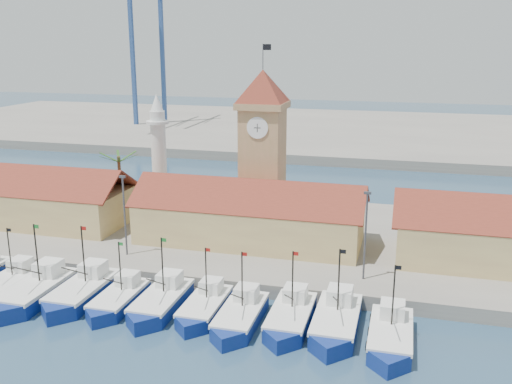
# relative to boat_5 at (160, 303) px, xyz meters

# --- Properties ---
(ground) EXTENTS (400.00, 400.00, 0.00)m
(ground) POSITION_rel_boat_5_xyz_m (4.04, -3.07, -0.76)
(ground) COLOR #1B3248
(ground) RESTS_ON ground
(quay) EXTENTS (140.00, 32.00, 1.50)m
(quay) POSITION_rel_boat_5_xyz_m (4.04, 20.93, -0.01)
(quay) COLOR gray
(quay) RESTS_ON ground
(terminal) EXTENTS (240.00, 80.00, 2.00)m
(terminal) POSITION_rel_boat_5_xyz_m (4.04, 106.93, 0.24)
(terminal) COLOR gray
(terminal) RESTS_ON ground
(boat_1) EXTENTS (3.30, 9.05, 6.85)m
(boat_1) POSITION_rel_boat_5_xyz_m (-16.66, -0.02, -0.05)
(boat_1) COLOR navy
(boat_1) RESTS_ON ground
(boat_2) EXTENTS (3.86, 10.57, 8.00)m
(boat_2) POSITION_rel_boat_5_xyz_m (-12.68, -1.24, 0.07)
(boat_2) COLOR navy
(boat_2) RESTS_ON ground
(boat_3) EXTENTS (3.77, 10.31, 7.80)m
(boat_3) POSITION_rel_boat_5_xyz_m (-8.30, -0.06, 0.05)
(boat_3) COLOR navy
(boat_3) RESTS_ON ground
(boat_4) EXTENTS (3.21, 8.81, 6.66)m
(boat_4) POSITION_rel_boat_5_xyz_m (-4.18, -0.35, -0.07)
(boat_4) COLOR navy
(boat_4) RESTS_ON ground
(boat_5) EXTENTS (3.55, 9.72, 7.35)m
(boat_5) POSITION_rel_boat_5_xyz_m (0.00, 0.00, 0.00)
(boat_5) COLOR navy
(boat_5) RESTS_ON ground
(boat_6) EXTENTS (3.23, 8.85, 6.70)m
(boat_6) POSITION_rel_boat_5_xyz_m (4.28, 0.20, -0.07)
(boat_6) COLOR navy
(boat_6) RESTS_ON ground
(boat_7) EXTENTS (3.40, 9.30, 7.04)m
(boat_7) POSITION_rel_boat_5_xyz_m (8.02, -0.80, -0.03)
(boat_7) COLOR navy
(boat_7) RESTS_ON ground
(boat_8) EXTENTS (3.47, 9.49, 7.18)m
(boat_8) POSITION_rel_boat_5_xyz_m (12.40, 0.13, -0.02)
(boat_8) COLOR navy
(boat_8) RESTS_ON ground
(boat_9) EXTENTS (3.74, 10.25, 7.76)m
(boat_9) POSITION_rel_boat_5_xyz_m (16.44, 0.24, 0.04)
(boat_9) COLOR navy
(boat_9) RESTS_ON ground
(boat_10) EXTENTS (3.51, 9.62, 7.28)m
(boat_10) POSITION_rel_boat_5_xyz_m (21.12, -1.02, -0.01)
(boat_10) COLOR navy
(boat_10) RESTS_ON ground
(hall_left) EXTENTS (31.20, 10.13, 7.61)m
(hall_left) POSITION_rel_boat_5_xyz_m (-27.96, 16.93, 3.23)
(hall_left) COLOR #CFB971
(hall_left) RESTS_ON quay
(hall_center) EXTENTS (27.04, 10.13, 7.61)m
(hall_center) POSITION_rel_boat_5_xyz_m (4.04, 16.93, 3.23)
(hall_center) COLOR #CFB971
(hall_center) RESTS_ON quay
(clock_tower) EXTENTS (5.80, 5.80, 22.70)m
(clock_tower) POSITION_rel_boat_5_xyz_m (4.04, 22.93, 11.20)
(clock_tower) COLOR tan
(clock_tower) RESTS_ON quay
(minaret) EXTENTS (3.00, 3.00, 16.30)m
(minaret) POSITION_rel_boat_5_xyz_m (-10.96, 24.93, 8.97)
(minaret) COLOR silver
(minaret) RESTS_ON quay
(palm_tree) EXTENTS (5.60, 5.03, 8.39)m
(palm_tree) POSITION_rel_boat_5_xyz_m (-15.96, 22.93, 5.49)
(palm_tree) COLOR brown
(palm_tree) RESTS_ON quay
(lamp_posts) EXTENTS (80.70, 0.25, 9.03)m
(lamp_posts) POSITION_rel_boat_5_xyz_m (4.54, 8.93, 5.72)
(lamp_posts) COLOR #3F3F44
(lamp_posts) RESTS_ON quay
(crane_blue_far) EXTENTS (1.00, 35.50, 45.23)m
(crane_blue_far) POSITION_rel_boat_5_xyz_m (-51.60, 97.20, 26.57)
(crane_blue_far) COLOR #2B4A84
(crane_blue_far) RESTS_ON terminal
(crane_blue_near) EXTENTS (1.00, 30.11, 42.98)m
(crane_blue_near) POSITION_rel_boat_5_xyz_m (-45.58, 103.90, 24.88)
(crane_blue_near) COLOR #2B4A84
(crane_blue_near) RESTS_ON terminal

